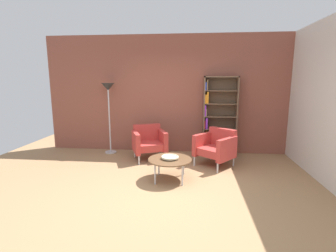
{
  "coord_description": "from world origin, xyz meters",
  "views": [
    {
      "loc": [
        0.53,
        -3.84,
        1.83
      ],
      "look_at": [
        0.05,
        0.84,
        0.95
      ],
      "focal_mm": 26.8,
      "sensor_mm": 36.0,
      "label": 1
    }
  ],
  "objects_px": {
    "bookshelf_tall": "(218,116)",
    "armchair_by_bookshelf": "(149,141)",
    "coffee_table_low": "(170,160)",
    "decorative_bowl": "(170,157)",
    "armchair_spare_guest": "(216,146)",
    "floor_lamp_torchiere": "(108,95)"
  },
  "relations": [
    {
      "from": "decorative_bowl",
      "to": "armchair_by_bookshelf",
      "type": "height_order",
      "value": "armchair_by_bookshelf"
    },
    {
      "from": "armchair_by_bookshelf",
      "to": "armchair_spare_guest",
      "type": "xyz_separation_m",
      "value": [
        1.51,
        -0.29,
        0.0
      ]
    },
    {
      "from": "armchair_spare_guest",
      "to": "decorative_bowl",
      "type": "bearing_deg",
      "value": -95.08
    },
    {
      "from": "coffee_table_low",
      "to": "armchair_by_bookshelf",
      "type": "xyz_separation_m",
      "value": [
        -0.6,
        1.19,
        0.04
      ]
    },
    {
      "from": "decorative_bowl",
      "to": "coffee_table_low",
      "type": "bearing_deg",
      "value": -97.13
    },
    {
      "from": "decorative_bowl",
      "to": "armchair_spare_guest",
      "type": "distance_m",
      "value": 1.28
    },
    {
      "from": "coffee_table_low",
      "to": "armchair_by_bookshelf",
      "type": "height_order",
      "value": "armchair_by_bookshelf"
    },
    {
      "from": "coffee_table_low",
      "to": "armchair_by_bookshelf",
      "type": "relative_size",
      "value": 0.89
    },
    {
      "from": "bookshelf_tall",
      "to": "armchair_by_bookshelf",
      "type": "distance_m",
      "value": 1.77
    },
    {
      "from": "bookshelf_tall",
      "to": "floor_lamp_torchiere",
      "type": "relative_size",
      "value": 1.09
    },
    {
      "from": "coffee_table_low",
      "to": "decorative_bowl",
      "type": "height_order",
      "value": "decorative_bowl"
    },
    {
      "from": "coffee_table_low",
      "to": "floor_lamp_torchiere",
      "type": "height_order",
      "value": "floor_lamp_torchiere"
    },
    {
      "from": "coffee_table_low",
      "to": "armchair_spare_guest",
      "type": "relative_size",
      "value": 0.84
    },
    {
      "from": "decorative_bowl",
      "to": "floor_lamp_torchiere",
      "type": "bearing_deg",
      "value": 136.37
    },
    {
      "from": "decorative_bowl",
      "to": "floor_lamp_torchiere",
      "type": "relative_size",
      "value": 0.18
    },
    {
      "from": "bookshelf_tall",
      "to": "decorative_bowl",
      "type": "height_order",
      "value": "bookshelf_tall"
    },
    {
      "from": "coffee_table_low",
      "to": "floor_lamp_torchiere",
      "type": "bearing_deg",
      "value": 136.37
    },
    {
      "from": "bookshelf_tall",
      "to": "floor_lamp_torchiere",
      "type": "bearing_deg",
      "value": -176.74
    },
    {
      "from": "bookshelf_tall",
      "to": "armchair_spare_guest",
      "type": "distance_m",
      "value": 0.99
    },
    {
      "from": "bookshelf_tall",
      "to": "armchair_by_bookshelf",
      "type": "height_order",
      "value": "bookshelf_tall"
    },
    {
      "from": "coffee_table_low",
      "to": "bookshelf_tall",
      "type": "bearing_deg",
      "value": 60.13
    },
    {
      "from": "decorative_bowl",
      "to": "armchair_spare_guest",
      "type": "relative_size",
      "value": 0.34
    }
  ]
}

